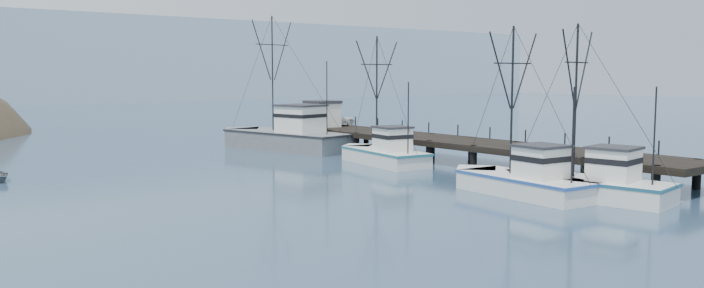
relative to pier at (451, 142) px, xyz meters
name	(u,v)px	position (x,y,z in m)	size (l,w,h in m)	color
ground	(481,209)	(-14.00, -16.00, -1.69)	(400.00, 400.00, 0.00)	navy
pier	(451,142)	(0.00, 0.00, 0.00)	(6.00, 44.00, 2.00)	black
distant_ridge	(13,104)	(-4.00, 154.00, -1.69)	(360.00, 40.00, 26.00)	#9EB2C6
trawler_near	(588,185)	(-6.18, -17.67, -0.87)	(5.00, 10.86, 10.99)	silver
trawler_mid	(522,182)	(-8.31, -14.29, -0.87)	(4.46, 11.06, 10.95)	silver
trawler_far	(383,154)	(-5.62, 2.51, -0.87)	(4.76, 10.90, 11.14)	silver
work_vessel	(284,137)	(-6.20, 17.30, -0.46)	(7.78, 16.77, 13.82)	slate
pier_shed	(322,114)	(-0.98, 18.00, 1.73)	(3.00, 3.20, 2.80)	silver
pickup_truck	(334,120)	(0.55, 18.00, 1.00)	(2.29, 4.98, 1.38)	white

